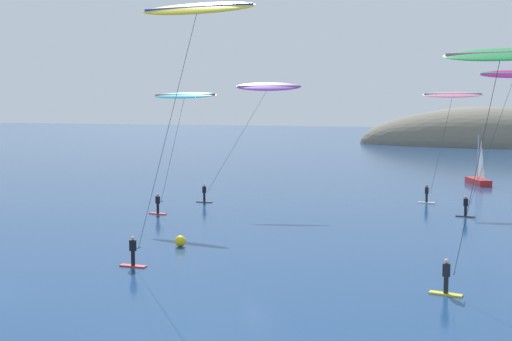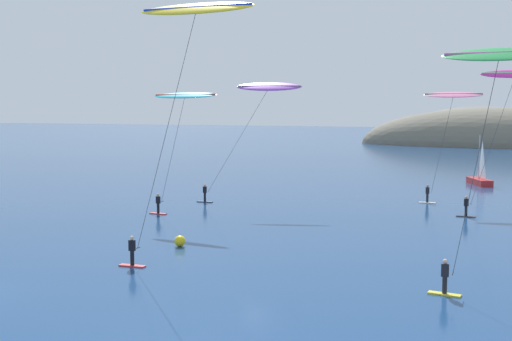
{
  "view_description": "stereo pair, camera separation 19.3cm",
  "coord_description": "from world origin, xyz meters",
  "px_view_note": "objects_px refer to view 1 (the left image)",
  "views": [
    {
      "loc": [
        24.7,
        -20.53,
        8.58
      ],
      "look_at": [
        5.58,
        21.99,
        4.17
      ],
      "focal_mm": 45.0,
      "sensor_mm": 36.0,
      "label": 1
    },
    {
      "loc": [
        24.88,
        -20.45,
        8.58
      ],
      "look_at": [
        5.58,
        21.99,
        4.17
      ],
      "focal_mm": 45.0,
      "sensor_mm": 36.0,
      "label": 2
    }
  ],
  "objects_px": {
    "kitesurfer_yellow": "(192,28)",
    "marker_buoy": "(180,241)",
    "sailboat_near": "(477,179)",
    "kitesurfer_cyan": "(182,104)",
    "kitesurfer_magenta": "(510,87)",
    "kitesurfer_purple": "(264,94)",
    "kitesurfer_pink": "(451,102)",
    "kitesurfer_green": "(497,72)"
  },
  "relations": [
    {
      "from": "sailboat_near",
      "to": "kitesurfer_pink",
      "type": "xyz_separation_m",
      "value": [
        -0.95,
        -17.33,
        8.64
      ]
    },
    {
      "from": "sailboat_near",
      "to": "marker_buoy",
      "type": "xyz_separation_m",
      "value": [
        -13.79,
        -43.41,
        -0.29
      ]
    },
    {
      "from": "kitesurfer_cyan",
      "to": "kitesurfer_purple",
      "type": "relative_size",
      "value": 0.9
    },
    {
      "from": "kitesurfer_magenta",
      "to": "kitesurfer_green",
      "type": "xyz_separation_m",
      "value": [
        0.56,
        -24.14,
        -0.11
      ]
    },
    {
      "from": "kitesurfer_cyan",
      "to": "kitesurfer_purple",
      "type": "xyz_separation_m",
      "value": [
        2.91,
        9.62,
        1.02
      ]
    },
    {
      "from": "kitesurfer_magenta",
      "to": "kitesurfer_purple",
      "type": "height_order",
      "value": "kitesurfer_magenta"
    },
    {
      "from": "kitesurfer_cyan",
      "to": "marker_buoy",
      "type": "xyz_separation_m",
      "value": [
        5.64,
        -9.92,
        -8.67
      ]
    },
    {
      "from": "sailboat_near",
      "to": "kitesurfer_purple",
      "type": "xyz_separation_m",
      "value": [
        -16.52,
        -23.87,
        9.4
      ]
    },
    {
      "from": "sailboat_near",
      "to": "marker_buoy",
      "type": "bearing_deg",
      "value": -107.62
    },
    {
      "from": "kitesurfer_green",
      "to": "kitesurfer_pink",
      "type": "xyz_separation_m",
      "value": [
        -5.81,
        30.08,
        -0.97
      ]
    },
    {
      "from": "kitesurfer_green",
      "to": "kitesurfer_purple",
      "type": "relative_size",
      "value": 1.02
    },
    {
      "from": "kitesurfer_green",
      "to": "kitesurfer_purple",
      "type": "height_order",
      "value": "kitesurfer_green"
    },
    {
      "from": "kitesurfer_green",
      "to": "kitesurfer_pink",
      "type": "bearing_deg",
      "value": 100.93
    },
    {
      "from": "kitesurfer_green",
      "to": "kitesurfer_yellow",
      "type": "xyz_separation_m",
      "value": [
        -14.6,
        -1.3,
        2.51
      ]
    },
    {
      "from": "kitesurfer_magenta",
      "to": "kitesurfer_cyan",
      "type": "distance_m",
      "value": 25.87
    },
    {
      "from": "kitesurfer_pink",
      "to": "kitesurfer_green",
      "type": "bearing_deg",
      "value": -79.07
    },
    {
      "from": "kitesurfer_yellow",
      "to": "kitesurfer_pink",
      "type": "distance_m",
      "value": 32.77
    },
    {
      "from": "kitesurfer_magenta",
      "to": "kitesurfer_pink",
      "type": "bearing_deg",
      "value": 131.47
    },
    {
      "from": "kitesurfer_cyan",
      "to": "marker_buoy",
      "type": "relative_size",
      "value": 14.36
    },
    {
      "from": "kitesurfer_yellow",
      "to": "kitesurfer_purple",
      "type": "bearing_deg",
      "value": 105.27
    },
    {
      "from": "kitesurfer_cyan",
      "to": "kitesurfer_yellow",
      "type": "bearing_deg",
      "value": -57.52
    },
    {
      "from": "sailboat_near",
      "to": "kitesurfer_cyan",
      "type": "distance_m",
      "value": 39.62
    },
    {
      "from": "kitesurfer_magenta",
      "to": "kitesurfer_purple",
      "type": "xyz_separation_m",
      "value": [
        -20.82,
        -0.6,
        -0.32
      ]
    },
    {
      "from": "sailboat_near",
      "to": "kitesurfer_cyan",
      "type": "bearing_deg",
      "value": -120.12
    },
    {
      "from": "sailboat_near",
      "to": "kitesurfer_cyan",
      "type": "xyz_separation_m",
      "value": [
        -19.43,
        -33.49,
        8.38
      ]
    },
    {
      "from": "kitesurfer_yellow",
      "to": "marker_buoy",
      "type": "height_order",
      "value": "kitesurfer_yellow"
    },
    {
      "from": "kitesurfer_yellow",
      "to": "kitesurfer_purple",
      "type": "xyz_separation_m",
      "value": [
        -6.78,
        24.84,
        -2.72
      ]
    },
    {
      "from": "sailboat_near",
      "to": "kitesurfer_yellow",
      "type": "bearing_deg",
      "value": -101.31
    },
    {
      "from": "kitesurfer_cyan",
      "to": "kitesurfer_green",
      "type": "bearing_deg",
      "value": -29.81
    },
    {
      "from": "kitesurfer_yellow",
      "to": "kitesurfer_pink",
      "type": "relative_size",
      "value": 1.37
    },
    {
      "from": "kitesurfer_pink",
      "to": "marker_buoy",
      "type": "xyz_separation_m",
      "value": [
        -12.84,
        -26.08,
        -8.93
      ]
    },
    {
      "from": "kitesurfer_cyan",
      "to": "kitesurfer_pink",
      "type": "xyz_separation_m",
      "value": [
        18.48,
        16.16,
        0.26
      ]
    },
    {
      "from": "kitesurfer_purple",
      "to": "kitesurfer_pink",
      "type": "bearing_deg",
      "value": 22.77
    },
    {
      "from": "kitesurfer_yellow",
      "to": "marker_buoy",
      "type": "xyz_separation_m",
      "value": [
        -4.05,
        5.29,
        -12.41
      ]
    },
    {
      "from": "kitesurfer_purple",
      "to": "marker_buoy",
      "type": "relative_size",
      "value": 15.96
    },
    {
      "from": "sailboat_near",
      "to": "kitesurfer_yellow",
      "type": "height_order",
      "value": "kitesurfer_yellow"
    },
    {
      "from": "kitesurfer_magenta",
      "to": "marker_buoy",
      "type": "height_order",
      "value": "kitesurfer_magenta"
    },
    {
      "from": "kitesurfer_purple",
      "to": "kitesurfer_yellow",
      "type": "bearing_deg",
      "value": -74.73
    },
    {
      "from": "kitesurfer_yellow",
      "to": "kitesurfer_pink",
      "type": "bearing_deg",
      "value": 74.35
    },
    {
      "from": "sailboat_near",
      "to": "kitesurfer_magenta",
      "type": "bearing_deg",
      "value": -79.55
    },
    {
      "from": "kitesurfer_green",
      "to": "sailboat_near",
      "type": "bearing_deg",
      "value": 95.85
    },
    {
      "from": "kitesurfer_green",
      "to": "kitesurfer_purple",
      "type": "bearing_deg",
      "value": 132.25
    }
  ]
}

